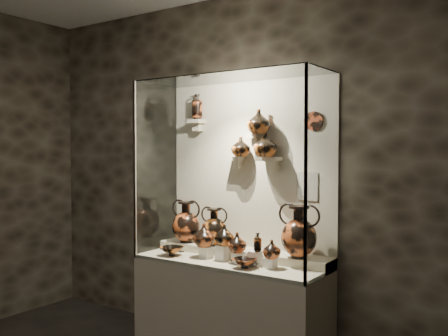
% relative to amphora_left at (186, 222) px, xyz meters
% --- Properties ---
extents(wall_back, '(5.00, 0.02, 3.20)m').
position_rel_amphora_left_xyz_m(wall_back, '(0.59, 0.19, 0.50)').
color(wall_back, '#2B241B').
rests_on(wall_back, ground).
extents(plinth, '(1.70, 0.60, 0.80)m').
position_rel_amphora_left_xyz_m(plinth, '(0.59, -0.13, -0.70)').
color(plinth, '#C1B69B').
rests_on(plinth, floor).
extents(front_tier, '(1.68, 0.58, 0.03)m').
position_rel_amphora_left_xyz_m(front_tier, '(0.59, -0.13, -0.28)').
color(front_tier, beige).
rests_on(front_tier, plinth).
extents(rear_tier, '(1.70, 0.25, 0.10)m').
position_rel_amphora_left_xyz_m(rear_tier, '(0.59, 0.04, -0.25)').
color(rear_tier, beige).
rests_on(rear_tier, plinth).
extents(back_panel, '(1.70, 0.03, 1.60)m').
position_rel_amphora_left_xyz_m(back_panel, '(0.59, 0.18, 0.50)').
color(back_panel, '#C1B69B').
rests_on(back_panel, plinth).
extents(glass_front, '(1.70, 0.01, 1.60)m').
position_rel_amphora_left_xyz_m(glass_front, '(0.59, -0.43, 0.50)').
color(glass_front, white).
rests_on(glass_front, plinth).
extents(glass_left, '(0.01, 0.60, 1.60)m').
position_rel_amphora_left_xyz_m(glass_left, '(-0.25, -0.13, 0.50)').
color(glass_left, white).
rests_on(glass_left, plinth).
extents(glass_right, '(0.01, 0.60, 1.60)m').
position_rel_amphora_left_xyz_m(glass_right, '(1.44, -0.13, 0.50)').
color(glass_right, white).
rests_on(glass_right, plinth).
extents(glass_top, '(1.70, 0.60, 0.01)m').
position_rel_amphora_left_xyz_m(glass_top, '(0.59, -0.13, 1.30)').
color(glass_top, white).
rests_on(glass_top, back_panel).
extents(frame_post_left, '(0.02, 0.02, 1.60)m').
position_rel_amphora_left_xyz_m(frame_post_left, '(-0.25, -0.42, 0.50)').
color(frame_post_left, gray).
rests_on(frame_post_left, plinth).
extents(frame_post_right, '(0.02, 0.02, 1.60)m').
position_rel_amphora_left_xyz_m(frame_post_right, '(1.43, -0.42, 0.50)').
color(frame_post_right, gray).
rests_on(frame_post_right, plinth).
extents(pedestal_a, '(0.09, 0.09, 0.10)m').
position_rel_amphora_left_xyz_m(pedestal_a, '(0.37, -0.18, -0.22)').
color(pedestal_a, silver).
rests_on(pedestal_a, front_tier).
extents(pedestal_b, '(0.09, 0.09, 0.13)m').
position_rel_amphora_left_xyz_m(pedestal_b, '(0.54, -0.18, -0.20)').
color(pedestal_b, silver).
rests_on(pedestal_b, front_tier).
extents(pedestal_c, '(0.09, 0.09, 0.09)m').
position_rel_amphora_left_xyz_m(pedestal_c, '(0.71, -0.18, -0.22)').
color(pedestal_c, silver).
rests_on(pedestal_c, front_tier).
extents(pedestal_d, '(0.09, 0.09, 0.12)m').
position_rel_amphora_left_xyz_m(pedestal_d, '(0.87, -0.18, -0.21)').
color(pedestal_d, silver).
rests_on(pedestal_d, front_tier).
extents(pedestal_e, '(0.09, 0.09, 0.08)m').
position_rel_amphora_left_xyz_m(pedestal_e, '(1.01, -0.18, -0.23)').
color(pedestal_e, silver).
rests_on(pedestal_e, front_tier).
extents(bracket_ul, '(0.14, 0.12, 0.04)m').
position_rel_amphora_left_xyz_m(bracket_ul, '(0.04, 0.11, 0.95)').
color(bracket_ul, '#C1B69B').
rests_on(bracket_ul, back_panel).
extents(bracket_ca, '(0.14, 0.12, 0.04)m').
position_rel_amphora_left_xyz_m(bracket_ca, '(0.49, 0.11, 0.60)').
color(bracket_ca, '#C1B69B').
rests_on(bracket_ca, back_panel).
extents(bracket_cb, '(0.10, 0.12, 0.04)m').
position_rel_amphora_left_xyz_m(bracket_cb, '(0.69, 0.11, 0.80)').
color(bracket_cb, '#C1B69B').
rests_on(bracket_cb, back_panel).
extents(bracket_cc, '(0.14, 0.12, 0.04)m').
position_rel_amphora_left_xyz_m(bracket_cc, '(0.87, 0.11, 0.60)').
color(bracket_cc, '#C1B69B').
rests_on(bracket_cc, back_panel).
extents(amphora_left, '(0.41, 0.41, 0.39)m').
position_rel_amphora_left_xyz_m(amphora_left, '(0.00, 0.00, 0.00)').
color(amphora_left, '#A0441E').
rests_on(amphora_left, rear_tier).
extents(amphora_mid, '(0.35, 0.35, 0.35)m').
position_rel_amphora_left_xyz_m(amphora_mid, '(0.32, 0.02, -0.02)').
color(amphora_mid, '#B95C20').
rests_on(amphora_mid, rear_tier).
extents(amphora_right, '(0.41, 0.41, 0.43)m').
position_rel_amphora_left_xyz_m(amphora_right, '(1.18, -0.02, 0.02)').
color(amphora_right, '#A0441E').
rests_on(amphora_right, rear_tier).
extents(jug_a, '(0.26, 0.26, 0.20)m').
position_rel_amphora_left_xyz_m(jug_a, '(0.36, -0.19, -0.07)').
color(jug_a, '#A0441E').
rests_on(jug_a, pedestal_a).
extents(jug_b, '(0.22, 0.22, 0.18)m').
position_rel_amphora_left_xyz_m(jug_b, '(0.56, -0.18, -0.05)').
color(jug_b, '#B95C20').
rests_on(jug_b, pedestal_b).
extents(jug_c, '(0.18, 0.18, 0.17)m').
position_rel_amphora_left_xyz_m(jug_c, '(0.71, -0.20, -0.09)').
color(jug_c, '#A0441E').
rests_on(jug_c, pedestal_c).
extents(jug_e, '(0.18, 0.18, 0.15)m').
position_rel_amphora_left_xyz_m(jug_e, '(1.04, -0.20, -0.11)').
color(jug_e, '#A0441E').
rests_on(jug_e, pedestal_e).
extents(lekythos_small, '(0.10, 0.10, 0.17)m').
position_rel_amphora_left_xyz_m(lekythos_small, '(0.91, -0.20, -0.06)').
color(lekythos_small, '#B95C20').
rests_on(lekythos_small, pedestal_d).
extents(kylix_left, '(0.31, 0.28, 0.10)m').
position_rel_amphora_left_xyz_m(kylix_left, '(0.07, -0.28, -0.22)').
color(kylix_left, '#B95C20').
rests_on(kylix_left, front_tier).
extents(kylix_right, '(0.26, 0.23, 0.10)m').
position_rel_amphora_left_xyz_m(kylix_right, '(0.85, -0.31, -0.22)').
color(kylix_right, '#A0441E').
rests_on(kylix_right, front_tier).
extents(lekythos_tall, '(0.12, 0.12, 0.27)m').
position_rel_amphora_left_xyz_m(lekythos_tall, '(0.06, 0.10, 1.11)').
color(lekythos_tall, '#A0441E').
rests_on(lekythos_tall, bracket_ul).
extents(ovoid_vase_a, '(0.21, 0.21, 0.18)m').
position_rel_amphora_left_xyz_m(ovoid_vase_a, '(0.57, 0.07, 0.71)').
color(ovoid_vase_a, '#B95C20').
rests_on(ovoid_vase_a, bracket_ca).
extents(ovoid_vase_b, '(0.22, 0.22, 0.21)m').
position_rel_amphora_left_xyz_m(ovoid_vase_b, '(0.76, 0.06, 0.93)').
color(ovoid_vase_b, '#B95C20').
rests_on(ovoid_vase_b, bracket_cb).
extents(ovoid_vase_c, '(0.23, 0.23, 0.21)m').
position_rel_amphora_left_xyz_m(ovoid_vase_c, '(0.83, 0.06, 0.73)').
color(ovoid_vase_c, '#B95C20').
rests_on(ovoid_vase_c, bracket_cc).
extents(wall_plate, '(0.16, 0.02, 0.16)m').
position_rel_amphora_left_xyz_m(wall_plate, '(1.23, 0.16, 0.92)').
color(wall_plate, '#B54623').
rests_on(wall_plate, back_panel).
extents(info_placard, '(0.18, 0.01, 0.24)m').
position_rel_amphora_left_xyz_m(info_placard, '(1.17, 0.16, 0.38)').
color(info_placard, beige).
rests_on(info_placard, back_panel).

